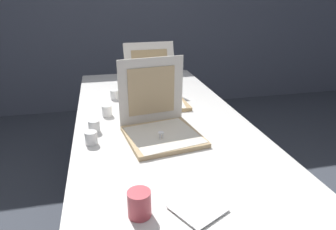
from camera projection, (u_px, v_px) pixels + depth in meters
wall_back at (122, 2)px, 3.53m from camera, size 10.00×0.10×2.60m
table at (159, 122)px, 1.77m from camera, size 0.94×2.08×0.73m
pizza_box_front at (160, 125)px, 1.49m from camera, size 0.39×0.40×0.37m
pizza_box_middle at (156, 94)px, 1.95m from camera, size 0.36×0.46×0.36m
cup_white_mid at (107, 111)px, 1.73m from camera, size 0.06×0.06×0.06m
cup_white_far at (115, 95)px, 2.01m from camera, size 0.06×0.06×0.06m
cup_white_near_left at (91, 138)px, 1.41m from camera, size 0.06×0.06×0.06m
cup_white_near_center at (94, 126)px, 1.53m from camera, size 0.06×0.06×0.06m
cup_printed_front at (139, 204)px, 0.95m from camera, size 0.08×0.08×0.09m
napkin_pile at (198, 209)px, 0.98m from camera, size 0.20×0.20×0.01m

